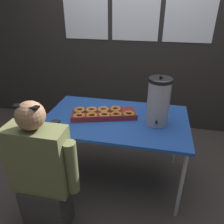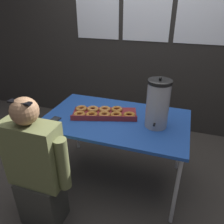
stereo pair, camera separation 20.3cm
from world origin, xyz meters
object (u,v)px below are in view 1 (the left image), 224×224
(donut_box, at_px, (102,113))
(coffee_urn, at_px, (158,102))
(person_seated, at_px, (42,176))
(cell_phone, at_px, (53,124))

(donut_box, height_order, coffee_urn, coffee_urn)
(coffee_urn, bearing_deg, donut_box, 175.57)
(donut_box, distance_m, person_seated, 0.78)
(person_seated, bearing_deg, donut_box, -113.19)
(coffee_urn, bearing_deg, cell_phone, -165.86)
(cell_phone, height_order, person_seated, person_seated)
(donut_box, distance_m, coffee_urn, 0.55)
(donut_box, xyz_separation_m, coffee_urn, (0.51, -0.04, 0.19))
(donut_box, xyz_separation_m, cell_phone, (-0.39, -0.27, -0.02))
(donut_box, relative_size, person_seated, 0.57)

